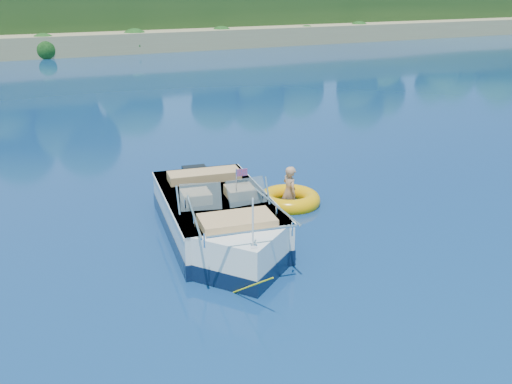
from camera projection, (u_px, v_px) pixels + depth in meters
ground at (191, 273)px, 10.40m from camera, size 160.00×160.00×0.00m
motorboat at (221, 223)px, 11.64m from camera, size 2.64×5.82×1.94m
tow_tube at (289, 200)px, 13.65m from camera, size 1.71×1.71×0.40m
boy at (288, 202)px, 13.78m from camera, size 0.35×0.74×1.44m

